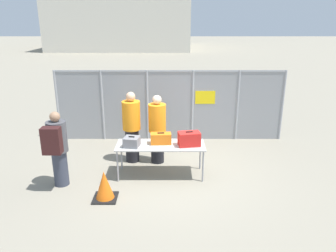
# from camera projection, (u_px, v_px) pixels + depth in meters

# --- Properties ---
(ground_plane) EXTENTS (120.00, 120.00, 0.00)m
(ground_plane) POSITION_uv_depth(u_px,v_px,m) (171.00, 174.00, 7.98)
(ground_plane) COLOR gray
(fence_section) EXTENTS (6.91, 0.07, 2.16)m
(fence_section) POSITION_uv_depth(u_px,v_px,m) (171.00, 104.00, 9.93)
(fence_section) COLOR #9EA0A5
(fence_section) RESTS_ON ground_plane
(inspection_table) EXTENTS (2.08, 0.78, 0.79)m
(inspection_table) POSITION_uv_depth(u_px,v_px,m) (161.00, 147.00, 7.71)
(inspection_table) COLOR #B2B2AD
(inspection_table) RESTS_ON ground_plane
(suitcase_grey) EXTENTS (0.39, 0.39, 0.25)m
(suitcase_grey) POSITION_uv_depth(u_px,v_px,m) (132.00, 142.00, 7.55)
(suitcase_grey) COLOR slate
(suitcase_grey) RESTS_ON inspection_table
(suitcase_orange) EXTENTS (0.50, 0.27, 0.28)m
(suitcase_orange) POSITION_uv_depth(u_px,v_px,m) (161.00, 138.00, 7.71)
(suitcase_orange) COLOR orange
(suitcase_orange) RESTS_ON inspection_table
(suitcase_red) EXTENTS (0.54, 0.38, 0.35)m
(suitcase_red) POSITION_uv_depth(u_px,v_px,m) (190.00, 139.00, 7.59)
(suitcase_red) COLOR red
(suitcase_red) RESTS_ON inspection_table
(traveler_hooded) EXTENTS (0.43, 0.66, 1.73)m
(traveler_hooded) POSITION_uv_depth(u_px,v_px,m) (58.00, 147.00, 7.14)
(traveler_hooded) COLOR #383D4C
(traveler_hooded) RESTS_ON ground_plane
(security_worker_near) EXTENTS (0.45, 0.45, 1.80)m
(security_worker_near) POSITION_uv_depth(u_px,v_px,m) (158.00, 128.00, 8.37)
(security_worker_near) COLOR black
(security_worker_near) RESTS_ON ground_plane
(security_worker_far) EXTENTS (0.46, 0.46, 1.87)m
(security_worker_far) POSITION_uv_depth(u_px,v_px,m) (132.00, 126.00, 8.42)
(security_worker_far) COLOR black
(security_worker_far) RESTS_ON ground_plane
(utility_trailer) EXTENTS (4.58, 2.07, 0.74)m
(utility_trailer) POSITION_uv_depth(u_px,v_px,m) (187.00, 111.00, 11.80)
(utility_trailer) COLOR silver
(utility_trailer) RESTS_ON ground_plane
(distant_hangar) EXTENTS (15.70, 13.91, 6.42)m
(distant_hangar) POSITION_uv_depth(u_px,v_px,m) (124.00, 21.00, 40.38)
(distant_hangar) COLOR beige
(distant_hangar) RESTS_ON ground_plane
(traffic_cone) EXTENTS (0.50, 0.50, 0.63)m
(traffic_cone) POSITION_uv_depth(u_px,v_px,m) (105.00, 186.00, 6.81)
(traffic_cone) COLOR black
(traffic_cone) RESTS_ON ground_plane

